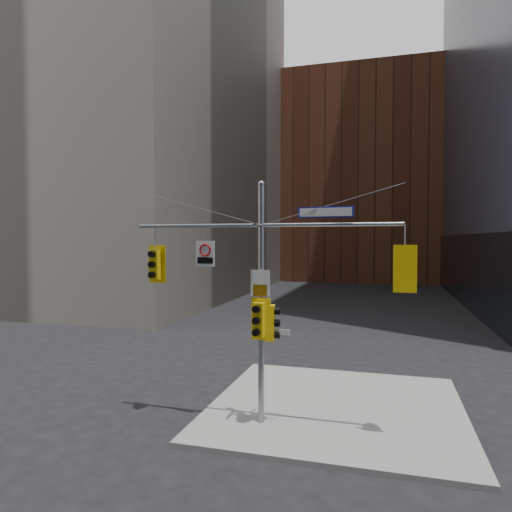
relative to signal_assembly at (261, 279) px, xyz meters
The scene contains 13 objects.
ground 4.85m from the signal_assembly, 90.00° to the right, with size 160.00×160.00×0.00m, color black.
sidewalk_corner 5.18m from the signal_assembly, 45.10° to the left, with size 8.00×8.00×0.15m, color gray.
brick_midrise 56.82m from the signal_assembly, 90.00° to the left, with size 26.00×20.00×28.00m, color brown.
signal_assembly is the anchor object (origin of this frame).
traffic_light_west_arm 3.50m from the signal_assembly, behind, with size 0.57×0.46×1.20m.
traffic_light_east_arm 4.03m from the signal_assembly, ahead, with size 0.61×0.48×1.27m.
traffic_light_pole_side 1.33m from the signal_assembly, ahead, with size 0.43×0.36×1.05m.
traffic_light_pole_front 1.19m from the signal_assembly, 89.84° to the right, with size 0.59×0.51×1.24m.
street_sign_blade 2.69m from the signal_assembly, ahead, with size 1.59×0.22×0.31m.
regulatory_sign_arm 1.92m from the signal_assembly, behind, with size 0.63×0.11×0.78m.
regulatory_sign_pole 0.17m from the signal_assembly, 90.00° to the right, with size 0.59×0.07×0.77m.
street_blade_ew 1.61m from the signal_assembly, ahead, with size 0.83×0.05×0.17m.
street_blade_ns 1.77m from the signal_assembly, 90.00° to the left, with size 0.04×0.67×0.13m.
Camera 1 is at (3.54, -10.90, 5.58)m, focal length 32.00 mm.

